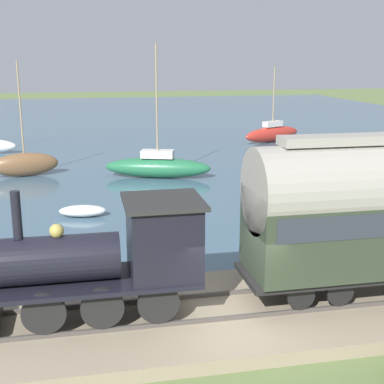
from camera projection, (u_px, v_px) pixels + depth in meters
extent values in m
plane|color=#607542|center=(234.00, 334.00, 13.85)|extent=(200.00, 200.00, 0.00)
cube|color=#426075|center=(119.00, 126.00, 55.33)|extent=(80.00, 80.00, 0.01)
cube|color=gray|center=(226.00, 313.00, 14.60)|extent=(5.05, 56.00, 0.36)
cube|color=#4C4742|center=(233.00, 318.00, 13.84)|extent=(0.07, 54.88, 0.12)
cube|color=#4C4742|center=(219.00, 294.00, 15.24)|extent=(0.07, 54.88, 0.12)
cylinder|color=black|center=(159.00, 303.00, 13.32)|extent=(0.12, 1.07, 1.07)
cylinder|color=black|center=(151.00, 280.00, 14.72)|extent=(0.12, 1.07, 1.07)
cylinder|color=black|center=(102.00, 308.00, 13.06)|extent=(0.12, 1.07, 1.07)
cylinder|color=black|center=(100.00, 284.00, 14.45)|extent=(0.12, 1.07, 1.07)
cylinder|color=black|center=(44.00, 314.00, 12.79)|extent=(0.12, 1.07, 1.07)
cylinder|color=black|center=(47.00, 288.00, 14.18)|extent=(0.12, 1.07, 1.07)
cube|color=black|center=(101.00, 280.00, 13.65)|extent=(1.97, 5.05, 0.12)
cylinder|color=black|center=(58.00, 259.00, 13.29)|extent=(1.18, 3.03, 1.18)
cylinder|color=black|center=(17.00, 215.00, 12.82)|extent=(0.23, 0.23, 1.19)
sphere|color=tan|center=(57.00, 231.00, 13.11)|extent=(0.36, 0.36, 0.36)
cube|color=black|center=(164.00, 239.00, 13.71)|extent=(1.87, 1.77, 1.88)
cube|color=#282828|center=(163.00, 201.00, 13.47)|extent=(2.07, 2.01, 0.10)
cylinder|color=black|center=(340.00, 292.00, 14.30)|extent=(0.12, 0.76, 0.76)
cylinder|color=black|center=(317.00, 271.00, 15.70)|extent=(0.12, 0.76, 0.76)
cylinder|color=black|center=(301.00, 296.00, 14.09)|extent=(0.12, 0.76, 0.76)
cylinder|color=black|center=(281.00, 274.00, 15.48)|extent=(0.12, 0.76, 0.76)
ellipsoid|color=#B72D23|center=(272.00, 134.00, 44.99)|extent=(3.63, 5.91, 1.27)
cylinder|color=#9E8460|center=(274.00, 97.00, 44.23)|extent=(0.10, 0.10, 4.89)
cube|color=silver|center=(273.00, 124.00, 44.77)|extent=(1.38, 1.92, 0.45)
ellipsoid|color=brown|center=(25.00, 164.00, 31.99)|extent=(1.79, 4.08, 1.40)
cylinder|color=#9E8460|center=(20.00, 108.00, 31.17)|extent=(0.10, 0.10, 5.33)
ellipsoid|color=#236B42|center=(158.00, 168.00, 31.62)|extent=(3.27, 6.44, 1.19)
cylinder|color=#9E8460|center=(157.00, 102.00, 30.67)|extent=(0.10, 0.10, 6.52)
cube|color=silver|center=(157.00, 154.00, 31.42)|extent=(1.38, 2.06, 0.45)
ellipsoid|color=#B7B2A3|center=(369.00, 215.00, 23.43)|extent=(2.36, 2.06, 0.42)
ellipsoid|color=silver|center=(165.00, 206.00, 24.94)|extent=(2.30, 2.24, 0.39)
ellipsoid|color=#B7B2A3|center=(37.00, 244.00, 19.95)|extent=(1.11, 2.88, 0.36)
ellipsoid|color=silver|center=(83.00, 211.00, 23.97)|extent=(1.18, 2.21, 0.51)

